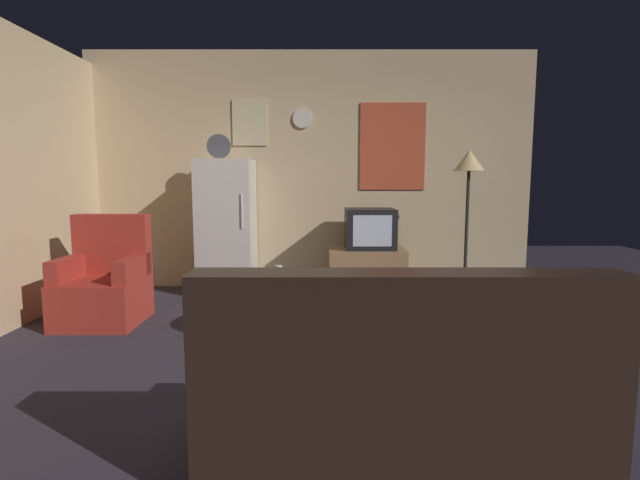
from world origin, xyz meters
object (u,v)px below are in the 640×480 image
object	(u,v)px
standing_lamp	(469,172)
crt_tv	(371,229)
coffee_table	(274,309)
couch	(397,396)
tv_stand	(367,271)
book_stack	(426,294)
wine_glass	(280,275)
armchair	(105,285)
mug_ceramic_white	(260,277)
mug_ceramic_tan	(250,280)
fridge	(227,227)

from	to	relation	value
standing_lamp	crt_tv	bearing A→B (deg)	168.60
coffee_table	couch	size ratio (longest dim) A/B	0.42
couch	tv_stand	bearing A→B (deg)	86.87
book_stack	crt_tv	bearing A→B (deg)	168.08
crt_tv	wine_glass	xyz separation A→B (m)	(-0.88, -1.55, -0.21)
crt_tv	armchair	world-z (taller)	crt_tv
mug_ceramic_white	crt_tv	bearing A→B (deg)	54.95
wine_glass	mug_ceramic_tan	distance (m)	0.24
crt_tv	wine_glass	world-z (taller)	crt_tv
standing_lamp	wine_glass	distance (m)	2.46
wine_glass	coffee_table	bearing A→B (deg)	121.95
fridge	book_stack	xyz separation A→B (m)	(2.21, -0.23, -0.72)
wine_glass	book_stack	xyz separation A→B (m)	(1.48, 1.43, -0.50)
coffee_table	couch	distance (m)	1.91
crt_tv	armchair	size ratio (longest dim) A/B	0.56
mug_ceramic_tan	couch	distance (m)	1.86
fridge	couch	bearing A→B (deg)	-67.23
mug_ceramic_white	tv_stand	bearing A→B (deg)	55.79
crt_tv	coffee_table	bearing A→B (deg)	-122.64
mug_ceramic_white	armchair	size ratio (longest dim) A/B	0.09
crt_tv	mug_ceramic_white	distance (m)	1.82
standing_lamp	coffee_table	size ratio (longest dim) A/B	2.21
armchair	crt_tv	bearing A→B (deg)	22.56
coffee_table	book_stack	distance (m)	2.04
tv_stand	armchair	bearing A→B (deg)	-157.16
fridge	mug_ceramic_white	size ratio (longest dim) A/B	19.67
mug_ceramic_tan	book_stack	distance (m)	2.31
crt_tv	mug_ceramic_tan	xyz separation A→B (m)	(-1.11, -1.60, -0.24)
fridge	armchair	size ratio (longest dim) A/B	1.84
couch	armchair	bearing A→B (deg)	136.27
crt_tv	mug_ceramic_tan	size ratio (longest dim) A/B	6.00
crt_tv	mug_ceramic_tan	bearing A→B (deg)	-124.62
tv_stand	couch	size ratio (longest dim) A/B	0.49
tv_stand	crt_tv	size ratio (longest dim) A/B	1.56
coffee_table	mug_ceramic_tan	xyz separation A→B (m)	(-0.17, -0.14, 0.27)
mug_ceramic_tan	book_stack	xyz separation A→B (m)	(1.71, 1.47, -0.47)
tv_stand	mug_ceramic_tan	size ratio (longest dim) A/B	9.33
coffee_table	mug_ceramic_tan	world-z (taller)	mug_ceramic_tan
wine_glass	mug_ceramic_white	xyz separation A→B (m)	(-0.16, 0.07, -0.03)
tv_stand	crt_tv	distance (m)	0.48
standing_lamp	tv_stand	bearing A→B (deg)	168.89
couch	book_stack	xyz separation A→B (m)	(0.81, 3.10, -0.28)
mug_ceramic_tan	couch	xyz separation A→B (m)	(0.90, -1.62, -0.19)
crt_tv	mug_ceramic_white	bearing A→B (deg)	-125.05
tv_stand	armchair	xyz separation A→B (m)	(-2.46, -1.04, 0.08)
fridge	mug_ceramic_white	xyz separation A→B (m)	(0.56, -1.58, -0.25)
book_stack	mug_ceramic_white	bearing A→B (deg)	-140.52
fridge	standing_lamp	xyz separation A→B (m)	(2.61, -0.30, 0.60)
couch	book_stack	distance (m)	3.21
fridge	coffee_table	distance (m)	1.77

